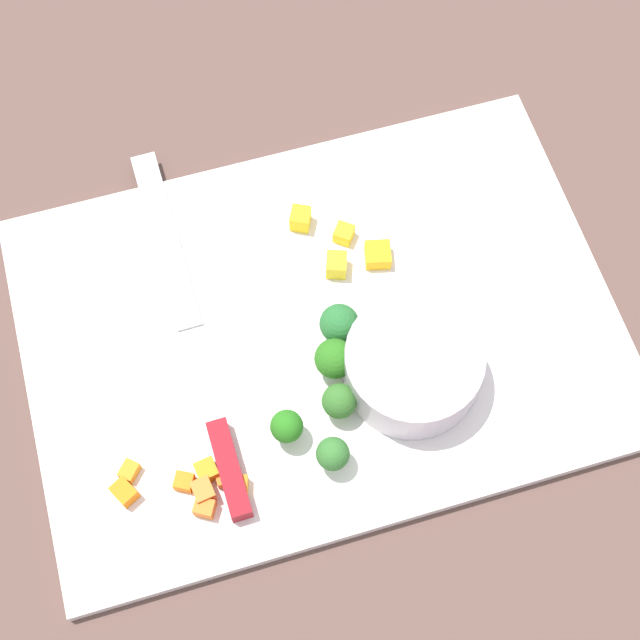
{
  "coord_description": "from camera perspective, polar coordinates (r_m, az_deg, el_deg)",
  "views": [
    {
      "loc": [
        -0.09,
        -0.3,
        0.72
      ],
      "look_at": [
        0.0,
        0.0,
        0.02
      ],
      "focal_mm": 52.86,
      "sensor_mm": 36.0,
      "label": 1
    }
  ],
  "objects": [
    {
      "name": "ground_plane",
      "position": [
        0.78,
        0.0,
        -0.65
      ],
      "size": [
        4.0,
        4.0,
        0.0
      ],
      "primitive_type": "plane",
      "color": "brown"
    },
    {
      "name": "cutting_board",
      "position": [
        0.78,
        0.0,
        -0.48
      ],
      "size": [
        0.48,
        0.34,
        0.01
      ],
      "primitive_type": "cube",
      "color": "white",
      "rests_on": "ground_plane"
    },
    {
      "name": "prep_bowl",
      "position": [
        0.74,
        5.64,
        -2.78
      ],
      "size": [
        0.11,
        0.11,
        0.04
      ],
      "primitive_type": "cylinder",
      "color": "#BEB3BE",
      "rests_on": "cutting_board"
    },
    {
      "name": "chef_knife",
      "position": [
        0.75,
        -6.93,
        -3.85
      ],
      "size": [
        0.02,
        0.34,
        0.02
      ],
      "rotation": [
        0.0,
        0.0,
        1.59
      ],
      "color": "silver",
      "rests_on": "cutting_board"
    },
    {
      "name": "carrot_dice_0",
      "position": [
        0.73,
        -4.94,
        -9.99
      ],
      "size": [
        0.02,
        0.02,
        0.01
      ],
      "primitive_type": "cube",
      "rotation": [
        0.0,
        0.0,
        2.86
      ],
      "color": "orange",
      "rests_on": "cutting_board"
    },
    {
      "name": "carrot_dice_1",
      "position": [
        0.73,
        -7.06,
        -10.26
      ],
      "size": [
        0.02,
        0.02,
        0.02
      ],
      "primitive_type": "cube",
      "rotation": [
        0.0,
        0.0,
        1.71
      ],
      "color": "orange",
      "rests_on": "cutting_board"
    },
    {
      "name": "carrot_dice_2",
      "position": [
        0.73,
        -6.87,
        -9.06
      ],
      "size": [
        0.02,
        0.02,
        0.02
      ],
      "primitive_type": "cube",
      "rotation": [
        0.0,
        0.0,
        1.72
      ],
      "color": "orange",
      "rests_on": "cutting_board"
    },
    {
      "name": "carrot_dice_3",
      "position": [
        0.72,
        -7.0,
        -11.23
      ],
      "size": [
        0.02,
        0.02,
        0.01
      ],
      "primitive_type": "cube",
      "rotation": [
        0.0,
        0.0,
        1.06
      ],
      "color": "orange",
      "rests_on": "cutting_board"
    },
    {
      "name": "carrot_dice_4",
      "position": [
        0.74,
        -11.47,
        -8.94
      ],
      "size": [
        0.02,
        0.02,
        0.01
      ],
      "primitive_type": "cube",
      "rotation": [
        0.0,
        0.0,
        0.84
      ],
      "color": "orange",
      "rests_on": "cutting_board"
    },
    {
      "name": "carrot_dice_5",
      "position": [
        0.74,
        -11.76,
        -10.18
      ],
      "size": [
        0.02,
        0.02,
        0.01
      ],
      "primitive_type": "cube",
      "rotation": [
        0.0,
        0.0,
        2.07
      ],
      "color": "orange",
      "rests_on": "cutting_board"
    },
    {
      "name": "carrot_dice_6",
      "position": [
        0.73,
        -8.23,
        -9.67
      ],
      "size": [
        0.02,
        0.02,
        0.01
      ],
      "primitive_type": "cube",
      "rotation": [
        0.0,
        0.0,
        1.09
      ],
      "color": "orange",
      "rests_on": "cutting_board"
    },
    {
      "name": "carrot_dice_7",
      "position": [
        0.73,
        -5.9,
        -9.56
      ],
      "size": [
        0.01,
        0.01,
        0.01
      ],
      "primitive_type": "cube",
      "rotation": [
        0.0,
        0.0,
        3.14
      ],
      "color": "orange",
      "rests_on": "cutting_board"
    },
    {
      "name": "pepper_dice_0",
      "position": [
        0.8,
        1.46,
        5.25
      ],
      "size": [
        0.02,
        0.02,
        0.01
      ],
      "primitive_type": "cube",
      "rotation": [
        0.0,
        0.0,
        0.92
      ],
      "color": "yellow",
      "rests_on": "cutting_board"
    },
    {
      "name": "pepper_dice_1",
      "position": [
        0.79,
        1.0,
        3.36
      ],
      "size": [
        0.02,
        0.02,
        0.02
      ],
      "primitive_type": "cube",
      "rotation": [
        0.0,
        0.0,
        2.8
      ],
      "color": "yellow",
      "rests_on": "cutting_board"
    },
    {
      "name": "pepper_dice_2",
      "position": [
        0.79,
        3.51,
        3.96
      ],
      "size": [
        0.03,
        0.03,
        0.01
      ],
      "primitive_type": "cube",
      "rotation": [
        0.0,
        0.0,
        1.34
      ],
      "color": "yellow",
      "rests_on": "cutting_board"
    },
    {
      "name": "pepper_dice_3",
      "position": [
        0.81,
        -1.19,
        6.16
      ],
      "size": [
        0.02,
        0.02,
        0.02
      ],
      "primitive_type": "cube",
      "rotation": [
        0.0,
        0.0,
        2.68
      ],
      "color": "yellow",
      "rests_on": "cutting_board"
    },
    {
      "name": "broccoli_floret_0",
      "position": [
        0.72,
        -2.03,
        -6.47
      ],
      "size": [
        0.03,
        0.03,
        0.04
      ],
      "color": "#83B363",
      "rests_on": "cutting_board"
    },
    {
      "name": "broccoli_floret_1",
      "position": [
        0.75,
        1.17,
        -0.23
      ],
      "size": [
        0.03,
        0.03,
        0.04
      ],
      "color": "#84BC6D",
      "rests_on": "cutting_board"
    },
    {
      "name": "broccoli_floret_2",
      "position": [
        0.71,
        0.78,
        -8.12
      ],
      "size": [
        0.03,
        0.03,
        0.03
      ],
      "color": "#83BB67",
      "rests_on": "cutting_board"
    },
    {
      "name": "broccoli_floret_3",
      "position": [
        0.74,
        0.66,
        -2.43
      ],
      "size": [
        0.03,
        0.03,
        0.04
      ],
      "color": "#8FBC6A",
      "rests_on": "cutting_board"
    },
    {
      "name": "broccoli_floret_4",
      "position": [
        0.73,
        1.18,
        -4.94
      ],
      "size": [
        0.03,
        0.03,
        0.03
      ],
      "color": "#8FC056",
      "rests_on": "cutting_board"
    }
  ]
}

